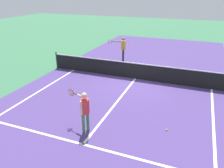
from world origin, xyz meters
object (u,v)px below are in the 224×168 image
Objects in this scene: player_near at (84,108)px; tennis_ball_mid_court at (167,130)px; player_far at (123,46)px; net at (136,71)px.

tennis_ball_mid_court is at bearing 21.67° from player_near.
net is at bearing -58.69° from player_far.
tennis_ball_mid_court is (2.49, -4.57, -0.46)m from net.
net is at bearing 118.55° from tennis_ball_mid_court.
player_near is at bearing -92.90° from net.
player_near is 8.78m from player_far.
net is at bearing 87.10° from player_near.
player_near is 0.90× the size of player_far.
net is 6.22× the size of player_far.
player_far is at bearing 99.99° from player_near.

